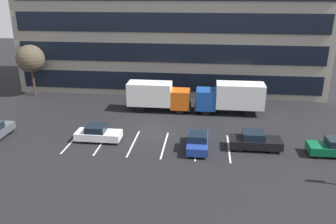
% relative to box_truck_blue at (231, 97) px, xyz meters
% --- Properties ---
extents(ground_plane, '(120.00, 120.00, 0.00)m').
position_rel_box_truck_blue_xyz_m(ground_plane, '(-7.59, -6.33, -1.93)').
color(ground_plane, black).
extents(office_building, '(39.01, 13.02, 18.00)m').
position_rel_box_truck_blue_xyz_m(office_building, '(-7.59, 11.62, 7.07)').
color(office_building, gray).
rests_on(office_building, ground_plane).
extents(lot_markings, '(14.14, 5.40, 0.01)m').
position_rel_box_truck_blue_xyz_m(lot_markings, '(-7.59, -8.85, -1.92)').
color(lot_markings, silver).
rests_on(lot_markings, ground_plane).
extents(box_truck_blue, '(7.38, 2.45, 3.42)m').
position_rel_box_truck_blue_xyz_m(box_truck_blue, '(0.00, 0.00, 0.00)').
color(box_truck_blue, '#194799').
rests_on(box_truck_blue, ground_plane).
extents(box_truck_orange, '(6.98, 2.31, 3.24)m').
position_rel_box_truck_blue_xyz_m(box_truck_orange, '(-8.05, -0.03, -0.10)').
color(box_truck_orange, '#D85914').
rests_on(box_truck_orange, ground_plane).
extents(sedan_navy, '(1.75, 4.18, 1.50)m').
position_rel_box_truck_blue_xyz_m(sedan_navy, '(-3.27, -9.27, -1.22)').
color(sedan_navy, navy).
rests_on(sedan_navy, ground_plane).
extents(sedan_white, '(4.06, 1.70, 1.45)m').
position_rel_box_truck_blue_xyz_m(sedan_white, '(-12.24, -8.64, -1.24)').
color(sedan_white, white).
rests_on(sedan_white, ground_plane).
extents(sedan_forest, '(4.17, 1.75, 1.50)m').
position_rel_box_truck_blue_xyz_m(sedan_forest, '(7.96, -9.21, -1.22)').
color(sedan_forest, '#0C5933').
rests_on(sedan_forest, ground_plane).
extents(sedan_black, '(4.37, 1.83, 1.57)m').
position_rel_box_truck_blue_xyz_m(sedan_black, '(1.58, -8.71, -1.19)').
color(sedan_black, black).
rests_on(sedan_black, ground_plane).
extents(bare_tree, '(3.46, 3.46, 6.48)m').
position_rel_box_truck_blue_xyz_m(bare_tree, '(-24.59, 3.98, 2.81)').
color(bare_tree, '#473323').
rests_on(bare_tree, ground_plane).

